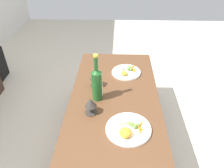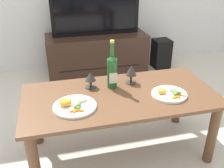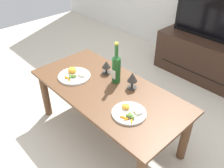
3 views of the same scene
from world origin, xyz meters
The scene contains 7 objects.
ground_plane centered at (0.00, 0.00, 0.00)m, with size 6.40×6.40×0.00m, color beige.
dining_table centered at (0.00, 0.00, 0.42)m, with size 1.36×0.66×0.51m.
wine_bottle centered at (-0.03, 0.12, 0.65)m, with size 0.07×0.07×0.36m.
goblet_left centered at (-0.18, 0.15, 0.59)m, with size 0.08×0.08×0.12m.
goblet_right centered at (0.13, 0.15, 0.61)m, with size 0.08×0.08×0.14m.
dinner_plate_left centered at (-0.34, -0.09, 0.52)m, with size 0.28×0.28×0.06m.
dinner_plate_right centered at (0.33, -0.09, 0.52)m, with size 0.25×0.25×0.05m.
Camera 1 is at (-1.29, -0.02, 1.53)m, focal length 35.39 mm.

